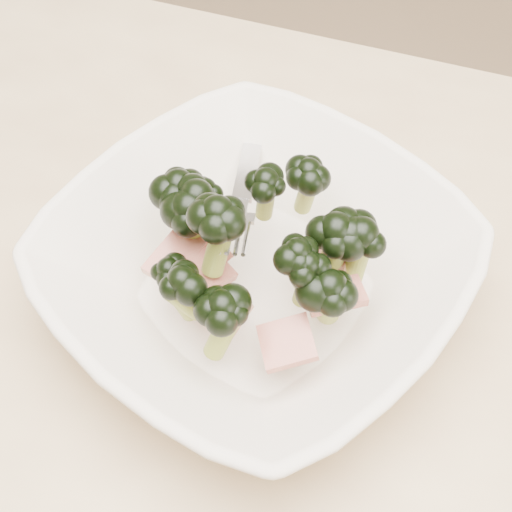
% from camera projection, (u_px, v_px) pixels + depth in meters
% --- Properties ---
extents(dining_table, '(1.20, 0.80, 0.75)m').
position_uv_depth(dining_table, '(249.00, 440.00, 0.58)').
color(dining_table, tan).
rests_on(dining_table, ground).
extents(broccoli_dish, '(0.38, 0.38, 0.13)m').
position_uv_depth(broccoli_dish, '(255.00, 264.00, 0.52)').
color(broccoli_dish, beige).
rests_on(broccoli_dish, dining_table).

